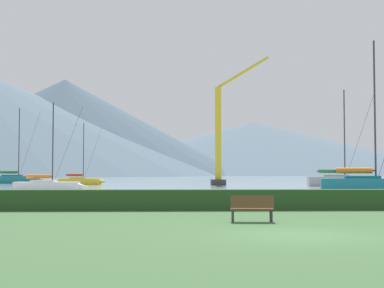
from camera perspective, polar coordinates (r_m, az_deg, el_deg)
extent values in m
plane|color=#385B33|center=(16.52, 10.67, -8.89)|extent=(1000.00, 1000.00, 0.00)
cube|color=#8499A8|center=(153.07, -0.81, -3.49)|extent=(320.00, 246.00, 0.00)
cube|color=#284C23|center=(27.29, 5.51, -5.51)|extent=(80.00, 1.20, 0.95)
cube|color=#19707A|center=(51.85, 17.04, -3.96)|extent=(8.31, 4.47, 1.24)
cube|color=#16646E|center=(51.80, 16.53, -3.47)|extent=(3.29, 2.52, 0.79)
cylinder|color=#333338|center=(52.17, 17.67, 3.02)|extent=(0.16, 0.16, 12.55)
cylinder|color=#333338|center=(51.74, 15.80, -2.55)|extent=(3.49, 0.96, 0.14)
cylinder|color=orange|center=(51.74, 15.80, -2.55)|extent=(3.05, 1.18, 0.50)
cube|color=#9E9EA3|center=(75.40, 14.43, -3.61)|extent=(8.21, 3.74, 1.25)
cone|color=#9E9EA3|center=(76.23, 17.80, -3.55)|extent=(1.49, 1.23, 1.06)
cube|color=gray|center=(75.32, 14.08, -3.27)|extent=(3.17, 2.28, 0.79)
cylinder|color=#333338|center=(75.65, 14.88, 0.85)|extent=(0.16, 0.16, 11.61)
cylinder|color=#333338|center=(75.23, 13.59, -2.63)|extent=(3.55, 0.61, 0.14)
cylinder|color=#2D7542|center=(75.23, 13.59, -2.63)|extent=(3.07, 0.90, 0.50)
cylinder|color=#333338|center=(75.96, 16.28, 0.63)|extent=(3.74, 0.53, 11.04)
cube|color=white|center=(53.89, -14.19, -4.14)|extent=(5.72, 2.04, 0.89)
cone|color=white|center=(53.26, -10.77, -4.19)|extent=(0.99, 0.78, 0.76)
cube|color=silver|center=(53.95, -14.52, -3.79)|extent=(2.14, 1.40, 0.57)
cylinder|color=#333338|center=(53.83, -13.63, -0.03)|extent=(0.11, 0.11, 7.66)
cylinder|color=#333338|center=(54.06, -15.00, -3.13)|extent=(2.56, 0.14, 0.10)
cylinder|color=orange|center=(54.06, -15.00, -3.13)|extent=(2.18, 0.39, 0.36)
cylinder|color=#333338|center=(53.55, -12.23, -0.23)|extent=(2.71, 0.07, 7.29)
cube|color=gold|center=(83.78, -11.06, -3.68)|extent=(5.91, 2.52, 0.90)
cone|color=gold|center=(83.03, -8.86, -3.70)|extent=(1.05, 0.86, 0.77)
cube|color=gold|center=(83.86, -11.28, -3.45)|extent=(2.26, 1.58, 0.57)
cylinder|color=#333338|center=(83.70, -10.71, -0.78)|extent=(0.11, 0.11, 8.38)
cylinder|color=#333338|center=(83.98, -11.58, -3.02)|extent=(2.58, 0.35, 0.10)
cylinder|color=red|center=(83.98, -11.58, -3.02)|extent=(2.22, 0.57, 0.36)
cylinder|color=#333338|center=(83.38, -9.81, -0.93)|extent=(2.72, 0.29, 7.97)
cube|color=#19707A|center=(95.50, -17.18, -3.41)|extent=(7.82, 3.93, 1.17)
cone|color=#19707A|center=(93.72, -14.82, -3.46)|extent=(1.45, 1.22, 1.00)
cube|color=#16646E|center=(95.69, -17.40, -3.15)|extent=(3.06, 2.29, 0.75)
cylinder|color=#333338|center=(95.33, -16.78, 0.03)|extent=(0.15, 0.15, 11.35)
cylinder|color=#333338|center=(95.95, -17.72, -2.67)|extent=(3.32, 0.76, 0.13)
cylinder|color=#2D7542|center=(95.95, -17.72, -2.67)|extent=(2.89, 1.00, 0.47)
cylinder|color=#333338|center=(94.57, -15.82, -0.14)|extent=(3.49, 0.70, 10.79)
cube|color=brown|center=(20.67, 5.95, -6.44)|extent=(1.55, 0.56, 0.06)
cube|color=brown|center=(20.47, 5.99, -5.71)|extent=(1.53, 0.23, 0.45)
cylinder|color=#333338|center=(20.91, 7.80, -7.01)|extent=(0.08, 0.08, 0.45)
cylinder|color=#333338|center=(20.81, 4.04, -7.05)|extent=(0.08, 0.08, 0.45)
cylinder|color=#333338|center=(20.58, 7.90, -7.07)|extent=(0.08, 0.08, 0.45)
cylinder|color=#333338|center=(20.48, 4.08, -7.11)|extent=(0.08, 0.08, 0.45)
cube|color=#333338|center=(79.20, 2.62, -3.82)|extent=(2.00, 2.00, 0.80)
cube|color=gold|center=(79.38, 2.61, 1.08)|extent=(0.80, 0.80, 12.75)
cube|color=gold|center=(80.77, 5.09, 7.10)|extent=(7.18, 0.36, 4.55)
cone|color=#4C6070|center=(431.29, 6.10, -0.44)|extent=(304.60, 304.60, 39.32)
cone|color=#425666|center=(339.67, -12.53, 1.63)|extent=(207.05, 207.05, 55.67)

